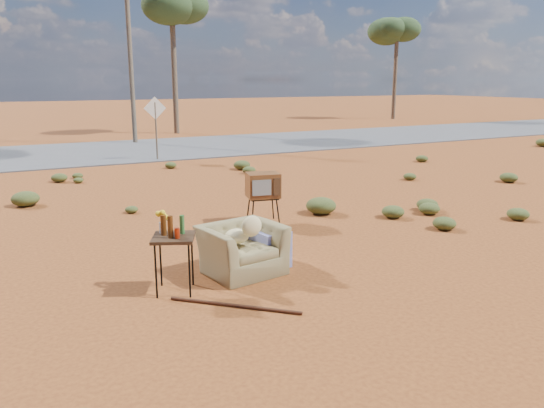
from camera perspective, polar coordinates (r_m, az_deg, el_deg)
name	(u,v)px	position (r m, az deg, el deg)	size (l,w,h in m)	color
ground	(281,277)	(7.65, 0.94, -7.90)	(140.00, 140.00, 0.00)	#984F1E
highway	(99,152)	(21.73, -18.14, 5.34)	(140.00, 7.00, 0.04)	#565659
armchair	(247,242)	(7.76, -2.75, -4.11)	(1.36, 1.01, 0.96)	olive
tv_unit	(263,186)	(10.34, -0.98, 1.96)	(0.71, 0.61, 0.99)	black
side_table	(171,234)	(7.07, -10.83, -3.14)	(0.70, 0.70, 1.07)	#342113
rusty_bar	(235,305)	(6.72, -4.04, -10.83)	(0.05, 0.05, 1.72)	#4E2914
road_sign	(155,117)	(18.97, -12.43, 9.13)	(0.78, 0.06, 2.19)	brown
eucalyptus_center	(172,4)	(28.78, -10.75, 20.34)	(3.20, 3.20, 7.60)	brown
eucalyptus_right	(397,33)	(39.64, 13.32, 17.50)	(3.20, 3.20, 7.10)	brown
utility_pole_center	(130,46)	(24.43, -15.07, 16.06)	(1.40, 0.20, 8.00)	brown
scrub_patch	(146,209)	(11.30, -13.43, -0.53)	(17.49, 8.07, 0.33)	#4E5424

